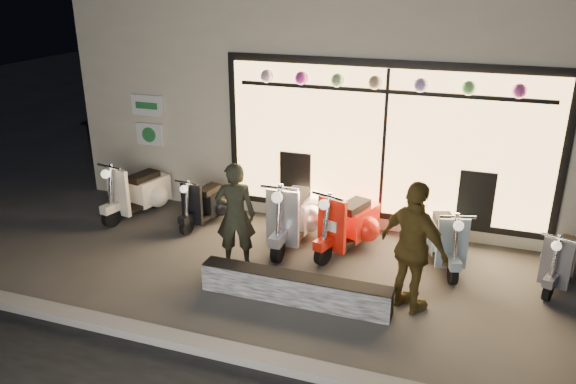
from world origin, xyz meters
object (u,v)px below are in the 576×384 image
Objects in this scene: scooter_red at (351,222)px; scooter_silver at (295,213)px; woman at (414,248)px; graffiti_barrier at (295,288)px; man at (235,215)px.

scooter_silver is at bearing -158.42° from scooter_red.
graffiti_barrier is at bearing 45.87° from woman.
woman is at bearing 154.30° from man.
woman reaches higher than scooter_red.
scooter_red is 0.84× the size of woman.
man is 0.92× the size of woman.
man reaches higher than graffiti_barrier.
scooter_red is at bearing 79.95° from graffiti_barrier.
woman is (2.62, -0.36, 0.07)m from man.
graffiti_barrier is 1.92m from scooter_silver.
woman is (1.47, 0.34, 0.68)m from graffiti_barrier.
graffiti_barrier is at bearing -80.90° from scooter_red.
scooter_silver reaches higher than scooter_red.
scooter_red is (0.33, 1.85, 0.23)m from graffiti_barrier.
scooter_silver is (-0.61, 1.81, 0.26)m from graffiti_barrier.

